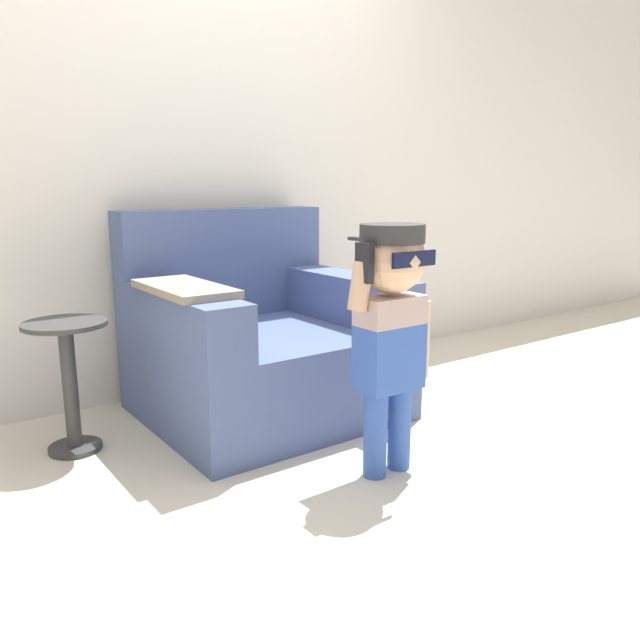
# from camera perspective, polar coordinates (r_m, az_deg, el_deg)

# --- Properties ---
(ground_plane) EXTENTS (10.00, 10.00, 0.00)m
(ground_plane) POSITION_cam_1_polar(r_m,az_deg,el_deg) (2.70, -3.92, -9.96)
(ground_plane) COLOR beige
(wall_back) EXTENTS (10.00, 0.05, 2.60)m
(wall_back) POSITION_cam_1_polar(r_m,az_deg,el_deg) (3.18, -11.96, 17.09)
(wall_back) COLOR silver
(wall_back) RESTS_ON ground_plane
(armchair) EXTENTS (1.04, 0.94, 0.91)m
(armchair) POSITION_cam_1_polar(r_m,az_deg,el_deg) (2.84, -5.58, -2.19)
(armchair) COLOR #475684
(armchair) RESTS_ON ground_plane
(person_child) EXTENTS (0.36, 0.27, 0.89)m
(person_child) POSITION_cam_1_polar(r_m,az_deg,el_deg) (2.15, 6.49, 0.84)
(person_child) COLOR #3356AD
(person_child) RESTS_ON ground_plane
(side_table) EXTENTS (0.31, 0.31, 0.52)m
(side_table) POSITION_cam_1_polar(r_m,az_deg,el_deg) (2.58, -21.97, -4.60)
(side_table) COLOR #333333
(side_table) RESTS_ON ground_plane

